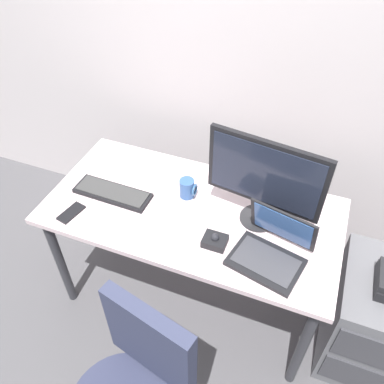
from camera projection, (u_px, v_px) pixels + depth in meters
name	position (u px, v px, depth m)	size (l,w,h in m)	color
ground_plane	(192.00, 291.00, 2.51)	(8.00, 8.00, 0.00)	#4C4B4E
back_wall	(242.00, 29.00, 2.03)	(6.00, 0.10, 2.80)	beige
desk	(192.00, 220.00, 2.05)	(1.48, 0.73, 0.75)	beige
file_cabinet	(372.00, 320.00, 2.03)	(0.42, 0.53, 0.62)	#5A5A5F
monitor_main	(264.00, 178.00, 1.76)	(0.55, 0.18, 0.47)	#262628
keyboard	(113.00, 193.00, 2.06)	(0.41, 0.14, 0.03)	black
laptop	(272.00, 249.00, 1.74)	(0.36, 0.34, 0.23)	black
trackball_mouse	(215.00, 241.00, 1.82)	(0.11, 0.09, 0.07)	black
coffee_mug	(187.00, 188.00, 2.03)	(0.09, 0.08, 0.10)	#31548F
cell_phone	(71.00, 213.00, 1.97)	(0.07, 0.14, 0.01)	black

